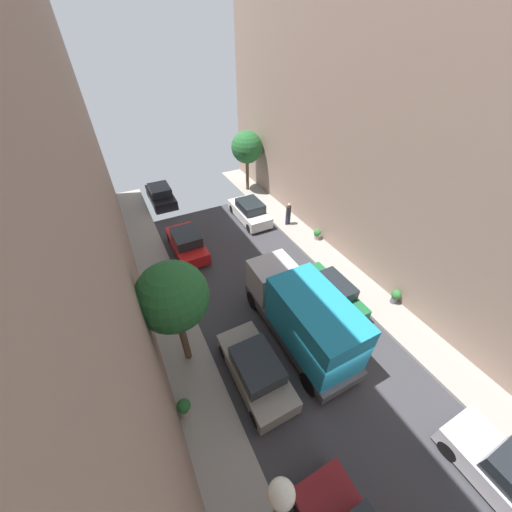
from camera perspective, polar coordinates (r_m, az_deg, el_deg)
ground at (r=13.35m, az=14.36°, el=-22.98°), size 32.00×32.00×0.00m
sidewalk_left at (r=12.13m, az=-7.88°, el=-32.97°), size 2.00×44.00×0.15m
sidewalk_right at (r=15.99m, az=28.79°, el=-13.41°), size 2.00×44.00×0.15m
parked_car_left_3 at (r=12.38m, az=-0.04°, el=-21.97°), size 1.78×4.20×1.57m
parked_car_left_4 at (r=18.75m, az=-13.81°, el=2.55°), size 1.78×4.20×1.57m
parked_car_left_5 at (r=25.15m, az=-18.68°, el=11.53°), size 1.78×4.20×1.57m
parked_car_right_2 at (r=15.41m, az=14.66°, el=-7.23°), size 1.78×4.20×1.57m
parked_car_right_3 at (r=21.60m, az=-1.28°, el=9.01°), size 1.78×4.20×1.57m
delivery_truck at (r=12.76m, az=9.27°, el=-11.57°), size 2.26×6.60×3.38m
pedestrian at (r=20.80m, az=6.57°, el=8.61°), size 0.40×0.36×1.72m
street_tree_0 at (r=10.68m, az=-16.50°, el=-7.98°), size 2.68×2.68×5.22m
street_tree_1 at (r=24.87m, az=-1.87°, el=21.06°), size 2.57×2.57×5.01m
potted_plant_0 at (r=19.78m, az=12.26°, el=4.45°), size 0.50×0.50×0.77m
potted_plant_1 at (r=16.59m, az=26.40°, el=-7.21°), size 0.49×0.49×0.84m
potted_plant_3 at (r=12.12m, az=-14.29°, el=-27.60°), size 0.51×0.51×0.90m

